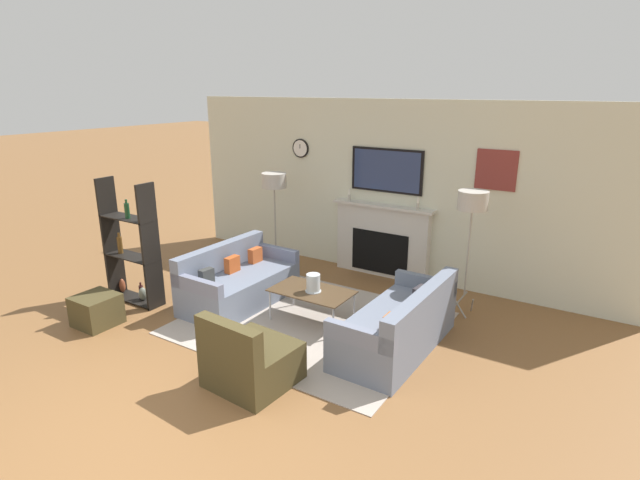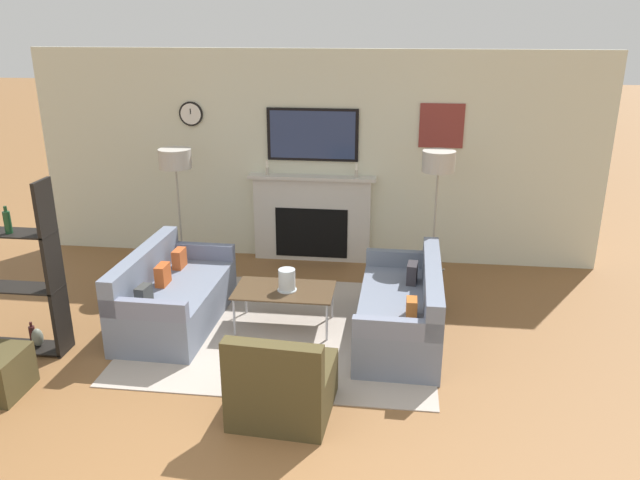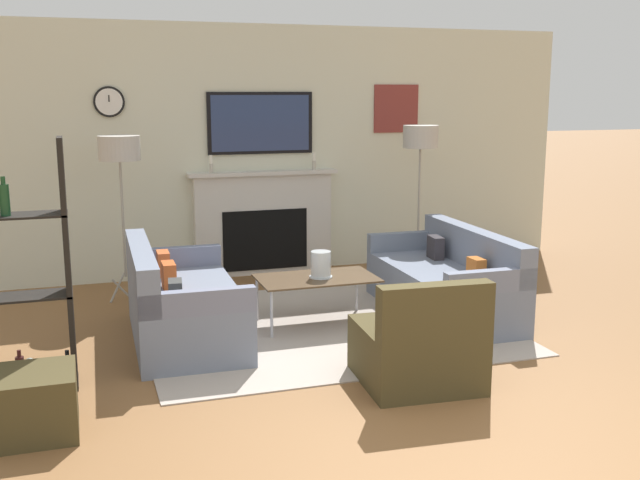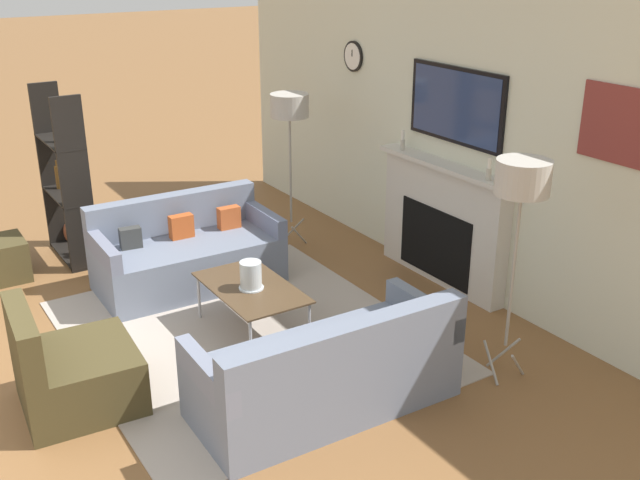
{
  "view_description": "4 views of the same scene",
  "coord_description": "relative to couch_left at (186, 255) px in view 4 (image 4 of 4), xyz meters",
  "views": [
    {
      "loc": [
        3.16,
        -2.15,
        2.86
      ],
      "look_at": [
        -0.18,
        3.14,
        0.94
      ],
      "focal_mm": 28.0,
      "sensor_mm": 36.0,
      "label": 1
    },
    {
      "loc": [
        1.07,
        -3.07,
        3.03
      ],
      "look_at": [
        0.34,
        2.77,
        0.94
      ],
      "focal_mm": 35.0,
      "sensor_mm": 36.0,
      "label": 2
    },
    {
      "loc": [
        -1.93,
        -3.26,
        1.99
      ],
      "look_at": [
        0.08,
        2.88,
        0.7
      ],
      "focal_mm": 42.0,
      "sensor_mm": 36.0,
      "label": 3
    },
    {
      "loc": [
        4.83,
        0.24,
        2.98
      ],
      "look_at": [
        0.13,
        3.24,
        0.75
      ],
      "focal_mm": 42.0,
      "sensor_mm": 36.0,
      "label": 4
    }
  ],
  "objects": [
    {
      "name": "armchair",
      "position": [
        1.43,
        -1.45,
        -0.03
      ],
      "size": [
        0.82,
        0.82,
        0.78
      ],
      "color": "#453B20",
      "rests_on": "ground_plane"
    },
    {
      "name": "couch_left",
      "position": [
        0.0,
        0.0,
        0.0
      ],
      "size": [
        0.86,
        1.66,
        0.79
      ],
      "color": "slate",
      "rests_on": "ground_plane"
    },
    {
      "name": "area_rug",
      "position": [
        1.2,
        -0.0,
        -0.28
      ],
      "size": [
        3.01,
        2.56,
        0.01
      ],
      "color": "#ACA093",
      "rests_on": "ground_plane"
    },
    {
      "name": "shelf_unit",
      "position": [
        -1.23,
        -0.72,
        0.45
      ],
      "size": [
        0.86,
        0.28,
        1.7
      ],
      "color": "black",
      "rests_on": "ground_plane"
    },
    {
      "name": "couch_right",
      "position": [
        2.39,
        -0.0,
        -0.01
      ],
      "size": [
        0.82,
        1.8,
        0.77
      ],
      "color": "slate",
      "rests_on": "ground_plane"
    },
    {
      "name": "hurricane_candle",
      "position": [
        1.21,
        0.05,
        0.24
      ],
      "size": [
        0.2,
        0.2,
        0.23
      ],
      "color": "silver",
      "rests_on": "coffee_table"
    },
    {
      "name": "fireplace_wall",
      "position": [
        1.2,
        2.14,
        0.94
      ],
      "size": [
        7.29,
        0.28,
        2.7
      ],
      "color": "beige",
      "rests_on": "ground_plane"
    },
    {
      "name": "floor_lamp_left",
      "position": [
        -0.34,
        1.32,
        1.16
      ],
      "size": [
        0.39,
        0.39,
        1.6
      ],
      "color": "#9E998E",
      "rests_on": "ground_plane"
    },
    {
      "name": "coffee_table",
      "position": [
        1.18,
        0.06,
        0.11
      ],
      "size": [
        1.02,
        0.59,
        0.42
      ],
      "color": "#4C3823",
      "rests_on": "ground_plane"
    },
    {
      "name": "floor_lamp_right",
      "position": [
        2.74,
        1.32,
        1.21
      ],
      "size": [
        0.37,
        0.37,
        1.65
      ],
      "color": "#9E998E",
      "rests_on": "ground_plane"
    }
  ]
}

